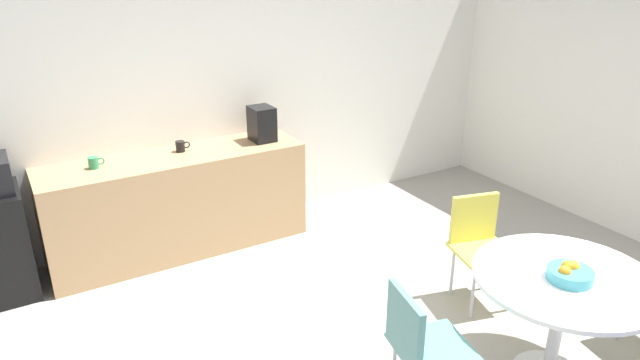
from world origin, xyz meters
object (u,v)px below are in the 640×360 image
object	(u,v)px
chair_teal	(418,340)
coffee_maker	(262,124)
round_table	(562,296)
fruit_bowl	(570,273)
mug_white	(94,163)
chair_yellow	(479,237)
mug_red	(258,133)
mug_green	(181,146)

from	to	relation	value
chair_teal	coffee_maker	xyz separation A→B (m)	(0.30, 2.64, 0.54)
round_table	fruit_bowl	xyz separation A→B (m)	(-0.02, -0.03, 0.18)
round_table	mug_white	bearing A→B (deg)	126.31
chair_yellow	chair_teal	distance (m)	1.39
fruit_bowl	mug_red	distance (m)	3.03
fruit_bowl	mug_green	distance (m)	3.26
chair_teal	mug_white	size ratio (longest dim) A/B	6.43
mug_white	mug_green	size ratio (longest dim) A/B	1.00
coffee_maker	round_table	bearing A→B (deg)	-77.46
fruit_bowl	mug_white	world-z (taller)	mug_white
fruit_bowl	mug_red	world-z (taller)	mug_red
mug_red	mug_white	bearing A→B (deg)	-178.11
chair_yellow	mug_green	bearing A→B (deg)	129.28
mug_white	mug_red	bearing A→B (deg)	1.89
round_table	mug_red	size ratio (longest dim) A/B	8.40
coffee_maker	mug_green	bearing A→B (deg)	173.87
chair_yellow	mug_green	size ratio (longest dim) A/B	6.43
mug_white	coffee_maker	xyz separation A→B (m)	(1.49, -0.04, 0.11)
chair_teal	fruit_bowl	world-z (taller)	fruit_bowl
chair_yellow	coffee_maker	xyz separation A→B (m)	(-0.88, 1.92, 0.54)
chair_teal	chair_yellow	bearing A→B (deg)	31.20
fruit_bowl	mug_green	size ratio (longest dim) A/B	2.04
round_table	mug_green	distance (m)	3.26
mug_white	mug_red	size ratio (longest dim) A/B	1.00
round_table	chair_yellow	bearing A→B (deg)	74.81
chair_teal	mug_white	xyz separation A→B (m)	(-1.18, 2.68, 0.43)
fruit_bowl	coffee_maker	size ratio (longest dim) A/B	0.82
mug_white	mug_green	bearing A→B (deg)	3.42
round_table	fruit_bowl	distance (m)	0.19
round_table	chair_teal	bearing A→B (deg)	167.60
mug_red	coffee_maker	xyz separation A→B (m)	(0.00, -0.09, 0.11)
fruit_bowl	chair_teal	bearing A→B (deg)	165.28
mug_white	mug_red	distance (m)	1.48
fruit_bowl	mug_white	xyz separation A→B (m)	(-2.10, 2.92, 0.16)
chair_yellow	coffee_maker	bearing A→B (deg)	114.75
mug_green	mug_red	world-z (taller)	same
chair_teal	mug_red	bearing A→B (deg)	83.65
fruit_bowl	mug_red	size ratio (longest dim) A/B	2.04
mug_white	mug_red	xyz separation A→B (m)	(1.48, 0.05, 0.00)
round_table	mug_white	size ratio (longest dim) A/B	8.40
fruit_bowl	mug_green	bearing A→B (deg)	114.69
chair_teal	mug_red	distance (m)	2.78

